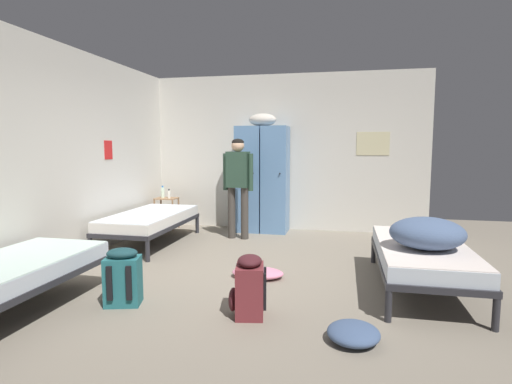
% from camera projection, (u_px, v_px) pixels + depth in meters
% --- Properties ---
extents(ground_plane, '(8.82, 8.82, 0.00)m').
position_uv_depth(ground_plane, '(251.00, 275.00, 4.80)').
color(ground_plane, gray).
extents(room_backdrop, '(4.95, 5.57, 2.78)m').
position_uv_depth(room_backdrop, '(188.00, 154.00, 6.19)').
color(room_backdrop, beige).
rests_on(room_backdrop, ground_plane).
extents(locker_bank, '(0.90, 0.55, 2.07)m').
position_uv_depth(locker_bank, '(263.00, 177.00, 7.17)').
color(locker_bank, '#5B84B2').
rests_on(locker_bank, ground_plane).
extents(shelf_unit, '(0.38, 0.30, 0.57)m').
position_uv_depth(shelf_unit, '(167.00, 210.00, 7.44)').
color(shelf_unit, '#99704C').
rests_on(shelf_unit, ground_plane).
extents(bed_left_rear, '(0.90, 1.90, 0.49)m').
position_uv_depth(bed_left_rear, '(150.00, 220.00, 6.27)').
color(bed_left_rear, '#28282D').
rests_on(bed_left_rear, ground_plane).
extents(bed_left_front, '(0.90, 1.90, 0.49)m').
position_uv_depth(bed_left_front, '(5.00, 274.00, 3.59)').
color(bed_left_front, '#28282D').
rests_on(bed_left_front, ground_plane).
extents(bed_right, '(0.90, 1.90, 0.49)m').
position_uv_depth(bed_right, '(422.00, 254.00, 4.27)').
color(bed_right, '#28282D').
rests_on(bed_right, ground_plane).
extents(bedding_heap, '(0.72, 0.67, 0.31)m').
position_uv_depth(bedding_heap, '(427.00, 233.00, 4.04)').
color(bedding_heap, slate).
rests_on(bedding_heap, bed_right).
extents(person_traveler, '(0.51, 0.24, 1.63)m').
position_uv_depth(person_traveler, '(238.00, 179.00, 6.58)').
color(person_traveler, '#3D3833').
rests_on(person_traveler, ground_plane).
extents(water_bottle, '(0.06, 0.06, 0.22)m').
position_uv_depth(water_bottle, '(163.00, 192.00, 7.44)').
color(water_bottle, silver).
rests_on(water_bottle, shelf_unit).
extents(lotion_bottle, '(0.05, 0.05, 0.17)m').
position_uv_depth(lotion_bottle, '(169.00, 194.00, 7.36)').
color(lotion_bottle, white).
rests_on(lotion_bottle, shelf_unit).
extents(backpack_maroon, '(0.37, 0.36, 0.55)m').
position_uv_depth(backpack_maroon, '(249.00, 287.00, 3.61)').
color(backpack_maroon, maroon).
rests_on(backpack_maroon, ground_plane).
extents(backpack_teal, '(0.37, 0.39, 0.55)m').
position_uv_depth(backpack_teal, '(123.00, 278.00, 3.88)').
color(backpack_teal, '#23666B').
rests_on(backpack_teal, ground_plane).
extents(clothes_pile_denim, '(0.41, 0.43, 0.14)m').
position_uv_depth(clothes_pile_denim, '(353.00, 333.00, 3.14)').
color(clothes_pile_denim, '#42567A').
rests_on(clothes_pile_denim, ground_plane).
extents(clothes_pile_pink, '(0.60, 0.38, 0.11)m').
position_uv_depth(clothes_pile_pink, '(258.00, 273.00, 4.68)').
color(clothes_pile_pink, pink).
rests_on(clothes_pile_pink, ground_plane).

